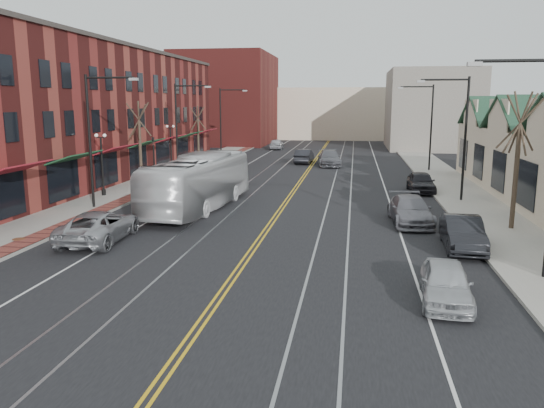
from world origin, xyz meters
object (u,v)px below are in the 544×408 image
(transit_bus, at_px, (199,183))
(parked_suv, at_px, (99,226))
(parked_car_b, at_px, (463,233))
(parked_car_d, at_px, (421,182))
(parked_car_a, at_px, (446,283))
(parked_car_c, at_px, (410,210))

(transit_bus, height_order, parked_suv, transit_bus)
(parked_suv, relative_size, parked_car_b, 1.18)
(parked_car_d, bearing_deg, parked_car_b, -91.11)
(parked_car_a, bearing_deg, parked_car_b, 79.86)
(parked_car_d, bearing_deg, parked_suv, -136.13)
(transit_bus, relative_size, parked_car_c, 2.36)
(transit_bus, bearing_deg, parked_car_c, 175.78)
(parked_car_b, bearing_deg, parked_car_c, 112.07)
(transit_bus, relative_size, parked_car_a, 3.03)
(transit_bus, distance_m, parked_car_d, 16.72)
(parked_car_b, bearing_deg, transit_bus, 156.03)
(transit_bus, height_order, parked_car_b, transit_bus)
(parked_car_c, relative_size, parked_car_d, 1.15)
(parked_car_a, bearing_deg, transit_bus, 136.81)
(parked_suv, distance_m, parked_car_d, 23.75)
(parked_car_b, height_order, parked_car_d, parked_car_d)
(parked_suv, distance_m, parked_car_b, 16.84)
(parked_car_b, bearing_deg, parked_car_a, -102.68)
(transit_bus, xyz_separation_m, parked_car_d, (14.30, 8.61, -0.92))
(parked_car_d, bearing_deg, parked_car_a, -95.70)
(transit_bus, relative_size, parked_suv, 2.25)
(parked_car_d, bearing_deg, parked_car_c, -100.70)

